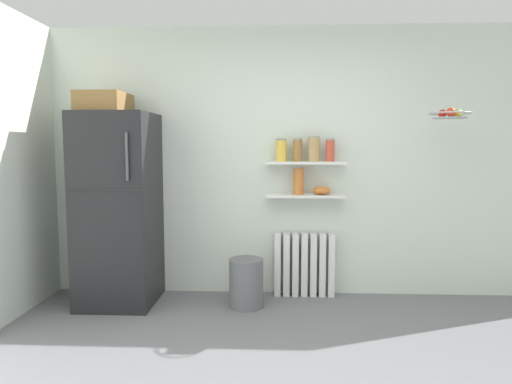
{
  "coord_description": "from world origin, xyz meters",
  "views": [
    {
      "loc": [
        0.01,
        -2.49,
        1.46
      ],
      "look_at": [
        -0.18,
        1.6,
        1.05
      ],
      "focal_mm": 32.31,
      "sensor_mm": 36.0,
      "label": 1
    }
  ],
  "objects_px": {
    "radiator": "(304,265)",
    "storage_jar_3": "(330,150)",
    "refrigerator": "(118,205)",
    "storage_jar_1": "(297,150)",
    "storage_jar_2": "(314,149)",
    "trash_bin": "(246,283)",
    "vase": "(299,181)",
    "storage_jar_0": "(281,150)",
    "hanging_fruit_basket": "(451,114)",
    "shelf_bowl": "(322,190)"
  },
  "relations": [
    {
      "from": "refrigerator",
      "to": "trash_bin",
      "type": "distance_m",
      "value": 1.38
    },
    {
      "from": "storage_jar_1",
      "to": "trash_bin",
      "type": "distance_m",
      "value": 1.33
    },
    {
      "from": "storage_jar_2",
      "to": "vase",
      "type": "bearing_deg",
      "value": 180.0
    },
    {
      "from": "radiator",
      "to": "storage_jar_0",
      "type": "xyz_separation_m",
      "value": [
        -0.23,
        -0.03,
        1.11
      ]
    },
    {
      "from": "shelf_bowl",
      "to": "vase",
      "type": "bearing_deg",
      "value": 180.0
    },
    {
      "from": "vase",
      "to": "shelf_bowl",
      "type": "height_order",
      "value": "vase"
    },
    {
      "from": "vase",
      "to": "storage_jar_1",
      "type": "bearing_deg",
      "value": 180.0
    },
    {
      "from": "radiator",
      "to": "trash_bin",
      "type": "height_order",
      "value": "radiator"
    },
    {
      "from": "vase",
      "to": "refrigerator",
      "type": "bearing_deg",
      "value": -171.88
    },
    {
      "from": "refrigerator",
      "to": "trash_bin",
      "type": "bearing_deg",
      "value": -3.92
    },
    {
      "from": "storage_jar_3",
      "to": "shelf_bowl",
      "type": "height_order",
      "value": "storage_jar_3"
    },
    {
      "from": "shelf_bowl",
      "to": "hanging_fruit_basket",
      "type": "xyz_separation_m",
      "value": [
        1.06,
        -0.31,
        0.7
      ]
    },
    {
      "from": "storage_jar_3",
      "to": "hanging_fruit_basket",
      "type": "height_order",
      "value": "hanging_fruit_basket"
    },
    {
      "from": "refrigerator",
      "to": "radiator",
      "type": "relative_size",
      "value": 3.16
    },
    {
      "from": "trash_bin",
      "to": "radiator",
      "type": "bearing_deg",
      "value": 32.7
    },
    {
      "from": "radiator",
      "to": "storage_jar_3",
      "type": "distance_m",
      "value": 1.14
    },
    {
      "from": "vase",
      "to": "storage_jar_0",
      "type": "bearing_deg",
      "value": 180.0
    },
    {
      "from": "trash_bin",
      "to": "refrigerator",
      "type": "bearing_deg",
      "value": 176.08
    },
    {
      "from": "radiator",
      "to": "trash_bin",
      "type": "distance_m",
      "value": 0.65
    },
    {
      "from": "refrigerator",
      "to": "storage_jar_3",
      "type": "bearing_deg",
      "value": 6.92
    },
    {
      "from": "vase",
      "to": "shelf_bowl",
      "type": "xyz_separation_m",
      "value": [
        0.22,
        0.0,
        -0.09
      ]
    },
    {
      "from": "storage_jar_2",
      "to": "trash_bin",
      "type": "distance_m",
      "value": 1.4
    },
    {
      "from": "radiator",
      "to": "storage_jar_0",
      "type": "distance_m",
      "value": 1.14
    },
    {
      "from": "refrigerator",
      "to": "storage_jar_1",
      "type": "height_order",
      "value": "refrigerator"
    },
    {
      "from": "storage_jar_2",
      "to": "trash_bin",
      "type": "relative_size",
      "value": 0.54
    },
    {
      "from": "storage_jar_2",
      "to": "radiator",
      "type": "bearing_deg",
      "value": 158.64
    },
    {
      "from": "radiator",
      "to": "storage_jar_1",
      "type": "xyz_separation_m",
      "value": [
        -0.08,
        -0.03,
        1.12
      ]
    },
    {
      "from": "radiator",
      "to": "storage_jar_0",
      "type": "bearing_deg",
      "value": -172.57
    },
    {
      "from": "storage_jar_0",
      "to": "shelf_bowl",
      "type": "bearing_deg",
      "value": 0.0
    },
    {
      "from": "hanging_fruit_basket",
      "to": "storage_jar_3",
      "type": "bearing_deg",
      "value": 162.59
    },
    {
      "from": "storage_jar_0",
      "to": "storage_jar_2",
      "type": "xyz_separation_m",
      "value": [
        0.31,
        0.0,
        0.01
      ]
    },
    {
      "from": "refrigerator",
      "to": "trash_bin",
      "type": "xyz_separation_m",
      "value": [
        1.19,
        -0.08,
        -0.7
      ]
    },
    {
      "from": "storage_jar_2",
      "to": "hanging_fruit_basket",
      "type": "bearing_deg",
      "value": -15.19
    },
    {
      "from": "refrigerator",
      "to": "radiator",
      "type": "distance_m",
      "value": 1.86
    },
    {
      "from": "refrigerator",
      "to": "storage_jar_1",
      "type": "relative_size",
      "value": 8.76
    },
    {
      "from": "storage_jar_0",
      "to": "storage_jar_1",
      "type": "relative_size",
      "value": 0.98
    },
    {
      "from": "storage_jar_3",
      "to": "vase",
      "type": "height_order",
      "value": "storage_jar_3"
    },
    {
      "from": "storage_jar_3",
      "to": "storage_jar_2",
      "type": "bearing_deg",
      "value": -180.0
    },
    {
      "from": "storage_jar_1",
      "to": "storage_jar_3",
      "type": "distance_m",
      "value": 0.31
    },
    {
      "from": "storage_jar_2",
      "to": "vase",
      "type": "relative_size",
      "value": 0.95
    },
    {
      "from": "storage_jar_2",
      "to": "hanging_fruit_basket",
      "type": "distance_m",
      "value": 1.22
    },
    {
      "from": "storage_jar_2",
      "to": "vase",
      "type": "distance_m",
      "value": 0.34
    },
    {
      "from": "refrigerator",
      "to": "storage_jar_0",
      "type": "bearing_deg",
      "value": 9.01
    },
    {
      "from": "storage_jar_1",
      "to": "shelf_bowl",
      "type": "xyz_separation_m",
      "value": [
        0.23,
        0.0,
        -0.38
      ]
    },
    {
      "from": "radiator",
      "to": "storage_jar_3",
      "type": "relative_size",
      "value": 2.81
    },
    {
      "from": "vase",
      "to": "hanging_fruit_basket",
      "type": "height_order",
      "value": "hanging_fruit_basket"
    },
    {
      "from": "storage_jar_3",
      "to": "vase",
      "type": "relative_size",
      "value": 0.87
    },
    {
      "from": "trash_bin",
      "to": "storage_jar_0",
      "type": "bearing_deg",
      "value": 45.47
    },
    {
      "from": "storage_jar_1",
      "to": "vase",
      "type": "height_order",
      "value": "storage_jar_1"
    },
    {
      "from": "storage_jar_1",
      "to": "storage_jar_2",
      "type": "xyz_separation_m",
      "value": [
        0.15,
        0.0,
        0.01
      ]
    }
  ]
}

